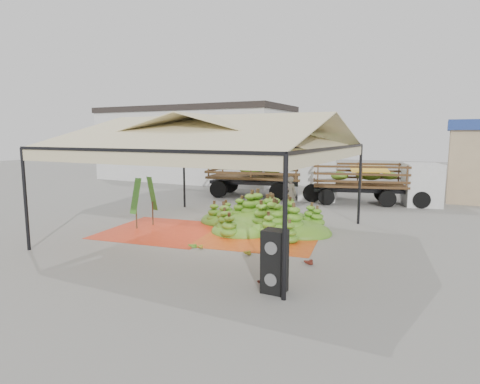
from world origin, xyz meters
The scene contains 17 objects.
ground centered at (0.00, 0.00, 0.00)m, with size 90.00×90.00×0.00m, color slate.
canopy_tent centered at (0.00, 0.00, 3.30)m, with size 8.10×8.10×4.00m.
building_white centered at (-10.00, 14.00, 2.71)m, with size 14.30×6.30×5.40m.
tarp_left centered at (-1.96, -0.28, 0.01)m, with size 3.89×3.70×0.01m, color red.
tarp_right centered at (1.49, 0.59, 0.01)m, with size 3.72×3.91×0.01m, color #CB5213.
banana_heap centered at (1.04, 1.80, 0.59)m, with size 5.55×4.56×1.19m, color #437A19.
hand_yellow_a centered at (1.90, -1.51, 0.09)m, with size 0.41×0.34×0.19m, color #AD8222.
hand_yellow_b centered at (0.39, -1.66, 0.09)m, with size 0.38×0.31×0.17m, color #B08623.
hand_red_a centered at (3.16, -3.41, 0.09)m, with size 0.41×0.33×0.19m, color #531C13.
hand_red_b centered at (3.70, -1.56, 0.11)m, with size 0.47×0.38×0.21m, color #541B13.
hand_green centered at (0.14, -1.58, 0.09)m, with size 0.39×0.32×0.18m, color #3E7819.
hanging_bunches centered at (0.73, 0.97, 2.62)m, with size 3.24×0.24×0.20m.
speaker_stack centered at (3.67, -3.70, 0.69)m, with size 0.50×0.44×1.37m.
banana_leaves centered at (-2.75, -0.10, 0.00)m, with size 0.96×1.36×3.70m, color #2F771F, non-canonical shape.
vendor centered at (0.74, 5.50, 0.76)m, with size 0.56×0.37×1.53m, color gray.
truck_left centered at (-1.25, 8.79, 1.46)m, with size 7.19×3.56×2.36m.
truck_right centered at (4.05, 9.08, 1.24)m, with size 6.19×3.50×2.01m.
Camera 1 is at (6.75, -11.41, 3.36)m, focal length 30.00 mm.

